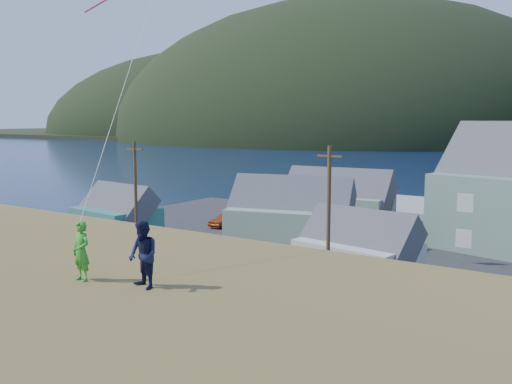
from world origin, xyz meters
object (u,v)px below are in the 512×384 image
(shed_palegreen_far, at_px, (337,200))
(kite_flyer_navy, at_px, (143,255))
(shed_teal, at_px, (116,214))
(shed_white, at_px, (358,251))
(shed_palegreen_near, at_px, (290,216))
(kite_flyer_green, at_px, (81,251))
(wharf, at_px, (431,209))

(shed_palegreen_far, distance_m, kite_flyer_navy, 46.64)
(shed_teal, bearing_deg, shed_white, 3.06)
(shed_palegreen_near, distance_m, kite_flyer_green, 35.65)
(shed_palegreen_far, height_order, kite_flyer_navy, kite_flyer_navy)
(wharf, distance_m, shed_palegreen_near, 26.72)
(shed_palegreen_near, bearing_deg, shed_white, -51.42)
(wharf, distance_m, shed_teal, 37.64)
(shed_white, relative_size, kite_flyer_green, 5.61)
(shed_palegreen_far, relative_size, kite_flyer_navy, 6.99)
(shed_white, xyz_separation_m, shed_palegreen_far, (-10.27, 18.18, 0.45))
(wharf, xyz_separation_m, shed_palegreen_near, (-4.47, -26.23, 2.44))
(shed_teal, xyz_separation_m, shed_palegreen_near, (16.11, 5.23, 0.54))
(shed_teal, height_order, kite_flyer_green, kite_flyer_green)
(wharf, xyz_separation_m, shed_teal, (-20.58, -31.46, 1.90))
(shed_teal, height_order, shed_palegreen_near, shed_palegreen_near)
(shed_palegreen_near, height_order, kite_flyer_navy, kite_flyer_navy)
(wharf, height_order, kite_flyer_navy, kite_flyer_navy)
(wharf, xyz_separation_m, shed_palegreen_far, (-5.38, -15.03, 2.43))
(shed_white, xyz_separation_m, kite_flyer_navy, (5.35, -25.46, 5.61))
(shed_teal, distance_m, shed_white, 25.53)
(shed_teal, bearing_deg, shed_palegreen_far, 54.23)
(shed_white, height_order, kite_flyer_navy, kite_flyer_navy)
(shed_white, relative_size, shed_palegreen_far, 0.74)
(wharf, relative_size, shed_white, 3.00)
(shed_teal, relative_size, kite_flyer_green, 5.54)
(shed_teal, xyz_separation_m, kite_flyer_green, (29.02, -27.61, 5.63))
(wharf, distance_m, shed_white, 33.63)
(shed_white, distance_m, kite_flyer_green, 26.69)
(kite_flyer_green, bearing_deg, shed_white, 101.44)
(shed_teal, distance_m, kite_flyer_navy, 41.50)
(shed_palegreen_far, distance_m, kite_flyer_green, 46.44)
(wharf, bearing_deg, shed_palegreen_far, -109.71)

